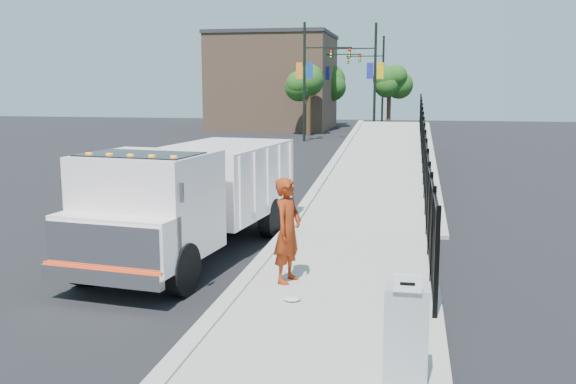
# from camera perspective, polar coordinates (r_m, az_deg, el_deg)

# --- Properties ---
(ground) EXTENTS (120.00, 120.00, 0.00)m
(ground) POSITION_cam_1_polar(r_m,az_deg,el_deg) (13.14, -3.20, -7.52)
(ground) COLOR black
(ground) RESTS_ON ground
(sidewalk) EXTENTS (3.55, 12.00, 0.12)m
(sidewalk) POSITION_cam_1_polar(r_m,az_deg,el_deg) (10.93, 4.19, -10.79)
(sidewalk) COLOR #9E998E
(sidewalk) RESTS_ON ground
(curb) EXTENTS (0.30, 12.00, 0.16)m
(curb) POSITION_cam_1_polar(r_m,az_deg,el_deg) (11.29, -5.71, -10.02)
(curb) COLOR #ADAAA3
(curb) RESTS_ON ground
(ramp) EXTENTS (3.95, 24.06, 3.19)m
(ramp) POSITION_cam_1_polar(r_m,az_deg,el_deg) (28.46, 8.88, 1.63)
(ramp) COLOR #9E998E
(ramp) RESTS_ON ground
(iron_fence) EXTENTS (0.10, 28.00, 1.80)m
(iron_fence) POSITION_cam_1_polar(r_m,az_deg,el_deg) (24.37, 11.93, 2.36)
(iron_fence) COLOR black
(iron_fence) RESTS_ON ground
(truck) EXTENTS (3.29, 7.77, 2.58)m
(truck) POSITION_cam_1_polar(r_m,az_deg,el_deg) (14.53, -8.50, -0.07)
(truck) COLOR black
(truck) RESTS_ON ground
(worker) EXTENTS (0.66, 0.83, 2.01)m
(worker) POSITION_cam_1_polar(r_m,az_deg,el_deg) (12.16, -0.03, -3.42)
(worker) COLOR maroon
(worker) RESTS_ON sidewalk
(utility_cabinet) EXTENTS (0.55, 0.40, 1.25)m
(utility_cabinet) POSITION_cam_1_polar(r_m,az_deg,el_deg) (8.39, 10.44, -12.34)
(utility_cabinet) COLOR gray
(utility_cabinet) RESTS_ON sidewalk
(arrow_sign) EXTENTS (0.35, 0.04, 0.22)m
(arrow_sign) POSITION_cam_1_polar(r_m,az_deg,el_deg) (7.94, 10.58, -7.99)
(arrow_sign) COLOR white
(arrow_sign) RESTS_ON utility_cabinet
(debris) EXTENTS (0.30, 0.30, 0.07)m
(debris) POSITION_cam_1_polar(r_m,az_deg,el_deg) (11.36, 0.36, -9.44)
(debris) COLOR silver
(debris) RESTS_ON sidewalk
(light_pole_0) EXTENTS (3.77, 0.22, 8.00)m
(light_pole_0) POSITION_cam_1_polar(r_m,az_deg,el_deg) (44.12, 1.86, 10.18)
(light_pole_0) COLOR black
(light_pole_0) RESTS_ON ground
(light_pole_1) EXTENTS (3.78, 0.22, 8.00)m
(light_pole_1) POSITION_cam_1_polar(r_m,az_deg,el_deg) (44.98, 7.34, 10.09)
(light_pole_1) COLOR black
(light_pole_1) RESTS_ON ground
(light_pole_2) EXTENTS (3.77, 0.22, 8.00)m
(light_pole_2) POSITION_cam_1_polar(r_m,az_deg,el_deg) (53.73, 3.41, 10.04)
(light_pole_2) COLOR black
(light_pole_2) RESTS_ON ground
(light_pole_3) EXTENTS (3.78, 0.22, 8.00)m
(light_pole_3) POSITION_cam_1_polar(r_m,az_deg,el_deg) (56.98, 8.12, 9.93)
(light_pole_3) COLOR black
(light_pole_3) RESTS_ON ground
(tree_0) EXTENTS (2.40, 2.40, 5.20)m
(tree_0) POSITION_cam_1_polar(r_m,az_deg,el_deg) (49.23, 1.85, 9.60)
(tree_0) COLOR #382314
(tree_0) RESTS_ON ground
(tree_1) EXTENTS (2.08, 2.08, 5.04)m
(tree_1) POSITION_cam_1_polar(r_m,az_deg,el_deg) (53.88, 9.00, 9.44)
(tree_1) COLOR #382314
(tree_1) RESTS_ON ground
(tree_2) EXTENTS (2.96, 2.96, 5.48)m
(tree_2) POSITION_cam_1_polar(r_m,az_deg,el_deg) (59.44, 3.67, 9.60)
(tree_2) COLOR #382314
(tree_2) RESTS_ON ground
(building) EXTENTS (10.00, 10.00, 8.00)m
(building) POSITION_cam_1_polar(r_m,az_deg,el_deg) (57.47, -1.24, 9.66)
(building) COLOR #8C664C
(building) RESTS_ON ground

